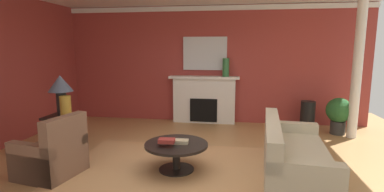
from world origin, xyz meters
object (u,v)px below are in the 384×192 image
object	(u,v)px
coffee_table	(176,150)
vase_tall_corner	(308,115)
mantel_mirror	(205,53)
fireplace	(204,101)
sofa	(292,158)
vase_on_side_table	(66,107)
table_lamp	(61,87)
side_table	(64,131)
potted_plant	(339,113)
armchair_near_window	(52,156)
vase_mantel_right	(226,67)

from	to	relation	value
coffee_table	vase_tall_corner	distance (m)	3.85
mantel_mirror	coffee_table	world-z (taller)	mantel_mirror
fireplace	sofa	world-z (taller)	fireplace
vase_on_side_table	table_lamp	bearing A→B (deg)	141.34
sofa	vase_on_side_table	world-z (taller)	vase_on_side_table
mantel_mirror	side_table	xyz separation A→B (m)	(-2.35, -2.72, -1.40)
coffee_table	potted_plant	xyz separation A→B (m)	(3.21, 2.54, 0.16)
coffee_table	side_table	xyz separation A→B (m)	(-2.26, 0.53, 0.06)
vase_on_side_table	fireplace	bearing A→B (deg)	51.11
potted_plant	table_lamp	bearing A→B (deg)	-159.80
armchair_near_window	vase_on_side_table	xyz separation A→B (m)	(-0.28, 0.87, 0.59)
mantel_mirror	table_lamp	size ratio (longest dim) A/B	1.51
vase_tall_corner	potted_plant	bearing A→B (deg)	-25.94
table_lamp	vase_on_side_table	size ratio (longest dim) A/B	1.92
vase_mantel_right	armchair_near_window	bearing A→B (deg)	-124.86
fireplace	vase_tall_corner	xyz separation A→B (m)	(2.52, -0.30, -0.23)
armchair_near_window	side_table	world-z (taller)	armchair_near_window
side_table	mantel_mirror	bearing A→B (deg)	49.25
table_lamp	potted_plant	distance (m)	5.88
armchair_near_window	side_table	xyz separation A→B (m)	(-0.43, 0.99, 0.09)
vase_mantel_right	mantel_mirror	bearing A→B (deg)	162.82
mantel_mirror	potted_plant	bearing A→B (deg)	-12.84
vase_tall_corner	armchair_near_window	bearing A→B (deg)	-143.43
mantel_mirror	vase_on_side_table	distance (m)	3.71
side_table	vase_on_side_table	xyz separation A→B (m)	(0.15, -0.12, 0.50)
mantel_mirror	vase_tall_corner	size ratio (longest dim) A/B	1.64
sofa	table_lamp	bearing A→B (deg)	172.82
sofa	mantel_mirror	bearing A→B (deg)	117.50
fireplace	potted_plant	distance (m)	3.18
armchair_near_window	vase_tall_corner	bearing A→B (deg)	36.57
table_lamp	vase_tall_corner	world-z (taller)	table_lamp
sofa	side_table	xyz separation A→B (m)	(-4.03, 0.51, 0.10)
side_table	potted_plant	distance (m)	5.83
fireplace	vase_mantel_right	size ratio (longest dim) A/B	3.90
fireplace	coffee_table	xyz separation A→B (m)	(-0.09, -3.13, -0.24)
fireplace	sofa	bearing A→B (deg)	-61.60
fireplace	vase_tall_corner	world-z (taller)	fireplace
table_lamp	vase_on_side_table	bearing A→B (deg)	-38.66
vase_on_side_table	potted_plant	size ratio (longest dim) A/B	0.47
vase_tall_corner	vase_on_side_table	xyz separation A→B (m)	(-4.72, -2.42, 0.55)
mantel_mirror	coffee_table	bearing A→B (deg)	-91.55
fireplace	mantel_mirror	bearing A→B (deg)	90.00
vase_tall_corner	side_table	bearing A→B (deg)	-154.68
mantel_mirror	potted_plant	world-z (taller)	mantel_mirror
fireplace	armchair_near_window	distance (m)	4.09
fireplace	side_table	xyz separation A→B (m)	(-2.35, -2.60, -0.18)
armchair_near_window	vase_mantel_right	size ratio (longest dim) A/B	2.06
fireplace	side_table	size ratio (longest dim) A/B	2.57
armchair_near_window	vase_mantel_right	xyz separation A→B (m)	(2.47, 3.55, 1.15)
side_table	vase_tall_corner	distance (m)	5.39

